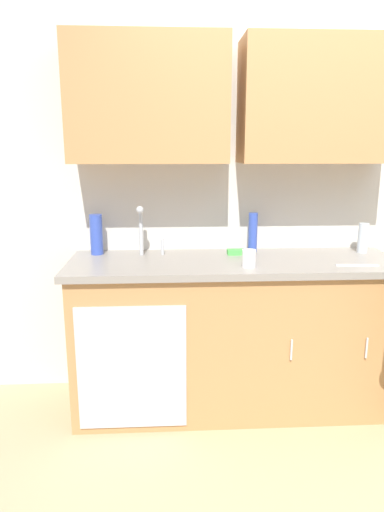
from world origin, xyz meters
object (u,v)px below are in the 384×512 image
object	(u,v)px
sink	(147,263)
bottle_dish_liquid	(363,238)
bottle_cleaner_spray	(253,232)
cup_by_sink	(249,258)
knife_on_counter	(357,265)
bottle_water_short	(96,235)
sponge	(236,252)

from	to	relation	value
sink	bottle_dish_liquid	xyz separation A→B (m)	(1.36, 0.14, 0.11)
sink	bottle_dish_liquid	distance (m)	1.37
sink	bottle_cleaner_spray	world-z (taller)	sink
cup_by_sink	knife_on_counter	distance (m)	0.62
bottle_dish_liquid	cup_by_sink	xyz separation A→B (m)	(-0.78, -0.32, -0.04)
bottle_water_short	bottle_cleaner_spray	xyz separation A→B (m)	(0.98, 0.01, 0.00)
sink	bottle_water_short	distance (m)	0.39
sink	bottle_dish_liquid	size ratio (longest dim) A/B	2.67
bottle_cleaner_spray	knife_on_counter	size ratio (longest dim) A/B	1.04
bottle_water_short	knife_on_counter	bearing A→B (deg)	-14.02
bottle_dish_liquid	bottle_cleaner_spray	size ratio (longest dim) A/B	0.75
bottle_dish_liquid	sponge	size ratio (longest dim) A/B	1.70
bottle_water_short	cup_by_sink	xyz separation A→B (m)	(0.89, -0.37, -0.08)
sink	cup_by_sink	world-z (taller)	sink
cup_by_sink	sponge	xyz separation A→B (m)	(-0.02, 0.32, -0.03)
sponge	knife_on_counter	bearing A→B (deg)	-26.95
sink	sponge	distance (m)	0.57
knife_on_counter	bottle_water_short	bearing A→B (deg)	-9.60
bottle_water_short	bottle_dish_liquid	bearing A→B (deg)	-1.49
sink	knife_on_counter	size ratio (longest dim) A/B	2.08
sink	sponge	xyz separation A→B (m)	(0.55, 0.13, 0.03)
cup_by_sink	sponge	world-z (taller)	cup_by_sink
bottle_water_short	bottle_dish_liquid	distance (m)	1.68
sink	knife_on_counter	distance (m)	1.20
sink	bottle_cleaner_spray	size ratio (longest dim) A/B	2.00
bottle_water_short	sink	bearing A→B (deg)	-29.70
bottle_water_short	cup_by_sink	size ratio (longest dim) A/B	2.54
sink	sponge	bearing A→B (deg)	13.20
bottle_water_short	sponge	size ratio (longest dim) A/B	2.27
bottle_water_short	knife_on_counter	distance (m)	1.56
knife_on_counter	sink	bearing A→B (deg)	-4.89
bottle_cleaner_spray	sink	bearing A→B (deg)	-163.63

